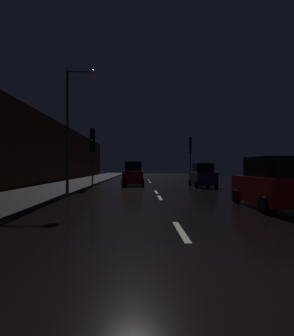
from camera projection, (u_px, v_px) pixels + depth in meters
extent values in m
cube|color=black|center=(150.00, 183.00, 28.26)|extent=(26.85, 84.00, 0.02)
cube|color=#28282B|center=(81.00, 182.00, 28.09)|extent=(4.40, 84.00, 0.15)
cube|color=#472319|center=(44.00, 150.00, 24.52)|extent=(0.80, 63.00, 6.28)
cube|color=beige|center=(181.00, 231.00, 6.77)|extent=(0.16, 2.20, 0.01)
cube|color=beige|center=(160.00, 198.00, 14.19)|extent=(0.16, 2.20, 0.01)
cube|color=beige|center=(156.00, 192.00, 17.46)|extent=(0.16, 2.20, 0.01)
cube|color=beige|center=(150.00, 182.00, 28.90)|extent=(0.16, 2.20, 0.01)
cube|color=beige|center=(149.00, 180.00, 33.83)|extent=(0.16, 2.20, 0.01)
cylinder|color=#38383A|center=(92.00, 169.00, 21.93)|extent=(0.12, 0.12, 2.86)
cube|color=black|center=(92.00, 140.00, 21.92)|extent=(0.37, 0.40, 1.90)
sphere|color=black|center=(92.00, 132.00, 21.74)|extent=(0.22, 0.22, 0.22)
sphere|color=orange|center=(92.00, 140.00, 21.75)|extent=(0.22, 0.22, 0.22)
sphere|color=black|center=(92.00, 148.00, 21.75)|extent=(0.22, 0.22, 0.22)
cylinder|color=#38383A|center=(190.00, 167.00, 32.15)|extent=(0.12, 0.12, 3.32)
cube|color=black|center=(190.00, 145.00, 32.14)|extent=(0.35, 0.38, 1.90)
sphere|color=black|center=(190.00, 139.00, 31.96)|extent=(0.22, 0.22, 0.22)
sphere|color=black|center=(190.00, 145.00, 31.97)|extent=(0.22, 0.22, 0.22)
sphere|color=#19D84C|center=(190.00, 150.00, 31.97)|extent=(0.22, 0.22, 0.22)
cylinder|color=#2D2D30|center=(67.00, 133.00, 15.14)|extent=(0.16, 0.16, 7.03)
cylinder|color=#2D2D30|center=(80.00, 72.00, 15.14)|extent=(1.40, 0.10, 0.10)
sphere|color=beige|center=(92.00, 73.00, 15.16)|extent=(0.44, 0.44, 0.44)
cube|color=maroon|center=(133.00, 177.00, 24.46)|extent=(1.75, 4.08, 1.07)
cube|color=black|center=(133.00, 166.00, 24.61)|extent=(1.49, 2.04, 0.82)
cylinder|color=black|center=(143.00, 182.00, 23.06)|extent=(0.21, 0.62, 0.62)
cylinder|color=black|center=(123.00, 182.00, 23.02)|extent=(0.21, 0.62, 0.62)
cylinder|color=black|center=(143.00, 181.00, 25.91)|extent=(0.21, 0.62, 0.62)
cylinder|color=black|center=(125.00, 181.00, 25.87)|extent=(0.21, 0.62, 0.62)
sphere|color=white|center=(138.00, 177.00, 22.47)|extent=(0.17, 0.17, 0.17)
sphere|color=white|center=(127.00, 177.00, 22.45)|extent=(0.17, 0.17, 0.17)
sphere|color=red|center=(139.00, 176.00, 26.47)|extent=(0.17, 0.17, 0.17)
sphere|color=red|center=(129.00, 176.00, 26.45)|extent=(0.17, 0.17, 0.17)
cube|color=maroon|center=(269.00, 189.00, 10.79)|extent=(1.68, 3.92, 1.03)
cube|color=black|center=(271.00, 167.00, 10.64)|extent=(1.43, 1.96, 0.78)
cylinder|color=black|center=(236.00, 196.00, 12.14)|extent=(0.21, 0.60, 0.60)
cylinder|color=black|center=(273.00, 196.00, 12.18)|extent=(0.21, 0.60, 0.60)
cylinder|color=black|center=(264.00, 205.00, 9.39)|extent=(0.21, 0.60, 0.60)
sphere|color=slate|center=(240.00, 186.00, 12.70)|extent=(0.17, 0.17, 0.17)
sphere|color=slate|center=(259.00, 186.00, 12.72)|extent=(0.17, 0.17, 0.17)
sphere|color=red|center=(283.00, 194.00, 8.85)|extent=(0.17, 0.17, 0.17)
cube|color=#141E51|center=(202.00, 178.00, 22.41)|extent=(1.62, 3.78, 0.99)
cube|color=black|center=(203.00, 168.00, 22.27)|extent=(1.38, 1.89, 0.76)
cylinder|color=black|center=(190.00, 182.00, 23.72)|extent=(0.20, 0.58, 0.58)
cylinder|color=black|center=(208.00, 182.00, 23.75)|extent=(0.20, 0.58, 0.58)
cylinder|color=black|center=(196.00, 184.00, 21.07)|extent=(0.20, 0.58, 0.58)
cylinder|color=black|center=(216.00, 184.00, 21.11)|extent=(0.20, 0.58, 0.58)
sphere|color=slate|center=(193.00, 177.00, 24.25)|extent=(0.16, 0.16, 0.16)
sphere|color=slate|center=(203.00, 177.00, 24.27)|extent=(0.16, 0.16, 0.16)
sphere|color=red|center=(202.00, 179.00, 20.55)|extent=(0.16, 0.16, 0.16)
sphere|color=red|center=(214.00, 179.00, 20.57)|extent=(0.16, 0.16, 0.16)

